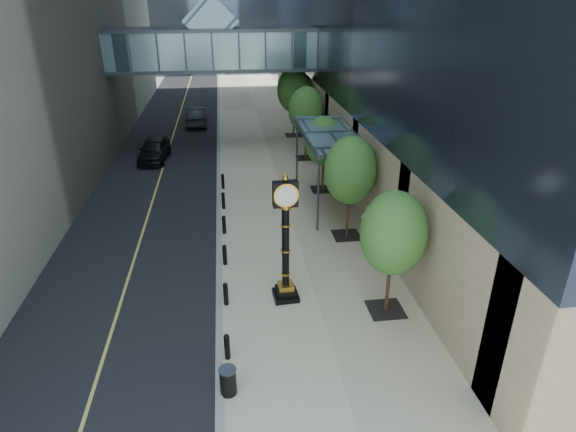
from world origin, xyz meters
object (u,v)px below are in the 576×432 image
object	(u,v)px
trash_bin	(228,382)
car_far	(196,116)
street_clock	(286,248)
car_near	(154,150)
pedestrian	(367,222)

from	to	relation	value
trash_bin	car_far	world-z (taller)	car_far
street_clock	car_near	bearing A→B (deg)	107.97
pedestrian	car_far	distance (m)	26.84
street_clock	trash_bin	xyz separation A→B (m)	(-2.45, -4.95, -1.88)
pedestrian	car_near	size ratio (longest dim) A/B	0.38
pedestrian	trash_bin	bearing A→B (deg)	53.43
pedestrian	car_near	bearing A→B (deg)	-49.85
car_near	street_clock	bearing A→B (deg)	-64.79
trash_bin	car_far	xyz separation A→B (m)	(-2.38, 34.74, 0.35)
trash_bin	pedestrian	world-z (taller)	pedestrian
street_clock	car_near	size ratio (longest dim) A/B	1.12
street_clock	trash_bin	distance (m)	5.83
street_clock	car_near	xyz separation A→B (m)	(-7.50, 19.30, -1.56)
street_clock	car_near	world-z (taller)	street_clock
pedestrian	car_far	xyz separation A→B (m)	(-9.58, 25.07, -0.10)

